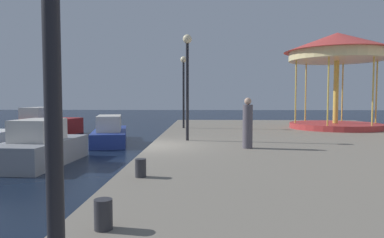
{
  "coord_description": "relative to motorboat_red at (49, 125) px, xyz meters",
  "views": [
    {
      "loc": [
        1.95,
        -12.57,
        2.52
      ],
      "look_at": [
        1.4,
        5.08,
        1.45
      ],
      "focal_mm": 32.66,
      "sensor_mm": 36.0,
      "label": 1
    }
  ],
  "objects": [
    {
      "name": "ground_plane",
      "position": [
        8.21,
        -10.06,
        -0.73
      ],
      "size": [
        120.0,
        120.0,
        0.0
      ],
      "primitive_type": "plane",
      "color": "black"
    },
    {
      "name": "quay_dock",
      "position": [
        14.99,
        -10.06,
        -0.33
      ],
      "size": [
        13.57,
        29.16,
        0.8
      ],
      "primitive_type": "cube",
      "color": "gray",
      "rests_on": "ground"
    },
    {
      "name": "motorboat_red",
      "position": [
        0.0,
        0.0,
        0.0
      ],
      "size": [
        2.78,
        5.26,
        1.93
      ],
      "color": "maroon",
      "rests_on": "ground"
    },
    {
      "name": "motorboat_grey",
      "position": [
        4.0,
        -9.71,
        -0.09
      ],
      "size": [
        2.22,
        4.44,
        1.72
      ],
      "color": "gray",
      "rests_on": "ground"
    },
    {
      "name": "motorboat_blue",
      "position": [
        4.97,
        -3.42,
        -0.16
      ],
      "size": [
        2.91,
        5.98,
        1.56
      ],
      "color": "navy",
      "rests_on": "ground"
    },
    {
      "name": "carousel",
      "position": [
        17.61,
        -2.81,
        4.06
      ],
      "size": [
        5.77,
        5.77,
        5.33
      ],
      "color": "#B23333",
      "rests_on": "quay_dock"
    },
    {
      "name": "lamp_post_mid_promenade",
      "position": [
        9.53,
        -8.61,
        2.97
      ],
      "size": [
        0.36,
        0.36,
        4.24
      ],
      "color": "black",
      "rests_on": "quay_dock"
    },
    {
      "name": "lamp_post_far_end",
      "position": [
        9.05,
        -2.77,
        2.87
      ],
      "size": [
        0.36,
        0.36,
        4.07
      ],
      "color": "black",
      "rests_on": "quay_dock"
    },
    {
      "name": "bollard_north",
      "position": [
        8.86,
        -18.2,
        0.27
      ],
      "size": [
        0.24,
        0.24,
        0.4
      ],
      "primitive_type": "cylinder",
      "color": "#2D2D33",
      "rests_on": "quay_dock"
    },
    {
      "name": "bollard_south",
      "position": [
        8.81,
        -15.18,
        0.27
      ],
      "size": [
        0.24,
        0.24,
        0.4
      ],
      "primitive_type": "cylinder",
      "color": "#2D2D33",
      "rests_on": "quay_dock"
    },
    {
      "name": "person_near_carousel",
      "position": [
        11.68,
        -10.73,
        0.88
      ],
      "size": [
        0.34,
        0.34,
        1.73
      ],
      "color": "#514C56",
      "rests_on": "quay_dock"
    }
  ]
}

